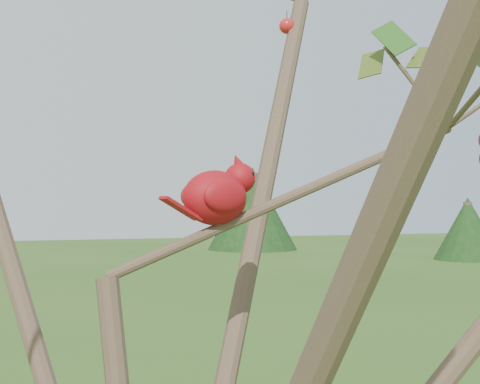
{
  "coord_description": "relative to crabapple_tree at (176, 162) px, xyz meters",
  "views": [
    {
      "loc": [
        -0.22,
        -0.94,
        2.06
      ],
      "look_at": [
        0.17,
        0.1,
        2.08
      ],
      "focal_mm": 50.0,
      "sensor_mm": 36.0,
      "label": 1
    }
  ],
  "objects": [
    {
      "name": "crabapple_tree",
      "position": [
        0.0,
        0.0,
        0.0
      ],
      "size": [
        2.35,
        2.05,
        2.95
      ],
      "color": "#3F3122",
      "rests_on": "ground"
    },
    {
      "name": "cardinal",
      "position": [
        0.1,
        0.11,
        -0.04
      ],
      "size": [
        0.18,
        0.11,
        0.13
      ],
      "rotation": [
        0.0,
        0.0,
        0.28
      ],
      "color": "#A00D0F",
      "rests_on": "ground"
    },
    {
      "name": "distant_trees",
      "position": [
        1.06,
        24.02,
        -0.47
      ],
      "size": [
        39.5,
        12.61,
        3.87
      ],
      "color": "#3F3122",
      "rests_on": "ground"
    }
  ]
}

